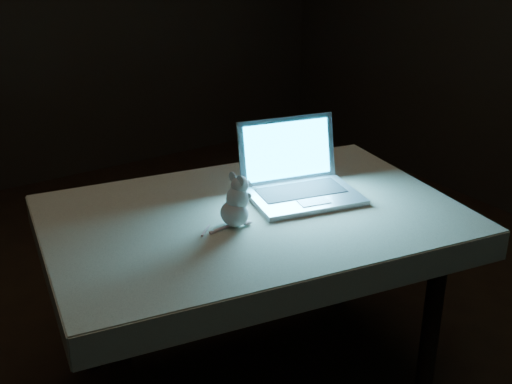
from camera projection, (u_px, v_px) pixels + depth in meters
table at (254, 300)px, 2.39m from camera, size 1.45×1.07×0.71m
tablecloth at (256, 226)px, 2.27m from camera, size 1.63×1.30×0.10m
laptop at (305, 165)px, 2.30m from camera, size 0.46×0.42×0.26m
plush_mouse at (234, 201)px, 2.12m from camera, size 0.17×0.17×0.18m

